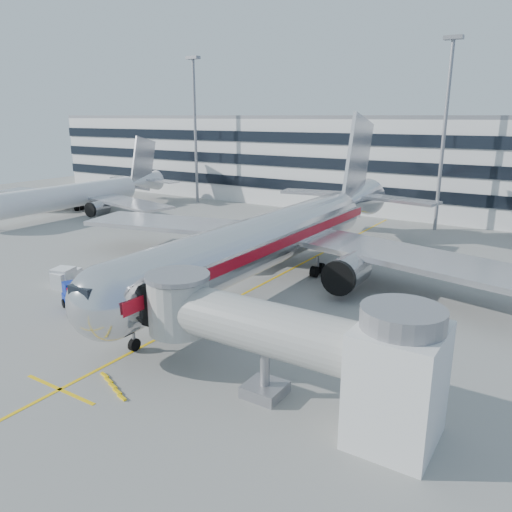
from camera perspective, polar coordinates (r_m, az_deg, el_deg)
The scene contains 15 objects.
ground at distance 41.18m, azimuth -5.65°, elevation -6.51°, with size 180.00×180.00×0.00m, color gray.
lead_in_line at distance 48.90m, azimuth 1.59°, elevation -2.79°, with size 0.25×70.00×0.01m, color yellow.
stop_bar at distance 32.52m, azimuth -21.51°, elevation -14.00°, with size 6.00×0.25×0.01m, color yellow.
main_jet at distance 49.17m, azimuth 2.66°, elevation 2.43°, with size 50.95×48.70×16.06m.
jet_bridge at distance 27.31m, azimuth 4.09°, elevation -9.59°, with size 17.80×4.50×7.00m.
terminal at distance 91.23m, azimuth 17.62°, elevation 10.16°, with size 150.00×24.25×15.60m.
light_mast_west at distance 92.80m, azimuth -6.99°, elevation 15.22°, with size 2.40×1.20×25.45m.
light_mast_centre at distance 73.50m, azimuth 20.83°, elevation 14.24°, with size 2.40×1.20×25.45m.
second_jet at distance 86.81m, azimuth -19.62°, elevation 6.65°, with size 38.21×36.52×12.04m.
belt_loader at distance 43.09m, azimuth -12.75°, elevation -4.92°, with size 4.72×2.22×2.21m.
baggage_tug at distance 44.35m, azimuth -19.90°, elevation -4.45°, with size 3.33×2.72×2.18m.
cargo_container_left at distance 50.04m, azimuth -21.11°, elevation -2.32°, with size 2.19×2.19×1.87m.
cargo_container_right at distance 50.88m, azimuth -20.20°, elevation -2.18°, with size 1.77×1.77×1.45m.
cargo_container_front at distance 49.78m, azimuth -21.27°, elevation -2.60°, with size 1.58×1.58×1.58m.
ramp_worker at distance 47.20m, azimuth -14.68°, elevation -2.78°, with size 0.70×0.46×1.93m, color #92F419.
Camera 1 is at (23.82, -29.78, 15.54)m, focal length 35.00 mm.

